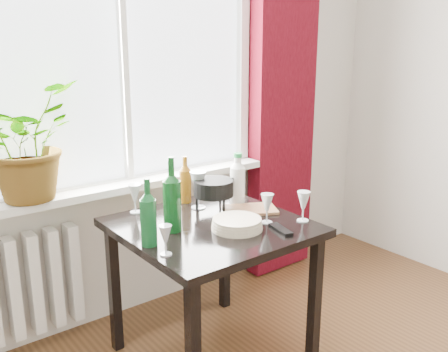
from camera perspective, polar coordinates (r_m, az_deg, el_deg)
window at (r=2.81m, az=-11.69°, el=14.87°), size 1.72×0.08×1.62m
windowsill at (r=2.86m, az=-10.24°, el=-0.82°), size 1.72×0.20×0.04m
curtain at (r=3.40m, az=6.79°, el=9.97°), size 0.50×0.12×2.56m
radiator at (r=2.81m, az=-24.03°, el=-12.02°), size 0.80×0.10×0.55m
table at (r=2.48m, az=-1.43°, el=-7.43°), size 0.85×0.85×0.74m
potted_plant at (r=2.60m, az=-21.80°, el=3.65°), size 0.68×0.68×0.57m
wine_bottle_left at (r=2.17m, az=-8.67°, el=-4.09°), size 0.08×0.08×0.30m
wine_bottle_right at (r=2.31m, az=-5.98°, el=-2.04°), size 0.10×0.10×0.36m
bottle_amber at (r=2.73m, az=-4.45°, el=-0.36°), size 0.08×0.08×0.26m
cleaning_bottle at (r=2.70m, az=1.56°, el=-0.26°), size 0.10×0.10×0.28m
wineglass_front_right at (r=2.44m, az=4.93°, el=-3.71°), size 0.08×0.08×0.15m
wineglass_far_right at (r=2.48m, az=9.06°, el=-3.41°), size 0.07×0.07×0.16m
wineglass_back_center at (r=2.64m, az=-2.97°, el=-1.54°), size 0.10×0.10×0.21m
wineglass_back_left at (r=2.61m, az=-10.14°, el=-2.55°), size 0.07×0.07×0.15m
wineglass_front_left at (r=2.09m, az=-6.70°, el=-7.29°), size 0.06×0.06×0.13m
plate_stack at (r=2.37m, az=1.49°, el=-5.49°), size 0.32×0.32×0.05m
fondue_pot at (r=2.61m, az=-1.21°, el=-2.17°), size 0.26×0.23×0.16m
tv_remote at (r=2.36m, az=6.49°, el=-6.10°), size 0.08×0.16×0.02m
cutting_board at (r=2.62m, az=2.98°, el=-3.84°), size 0.32×0.28×0.01m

